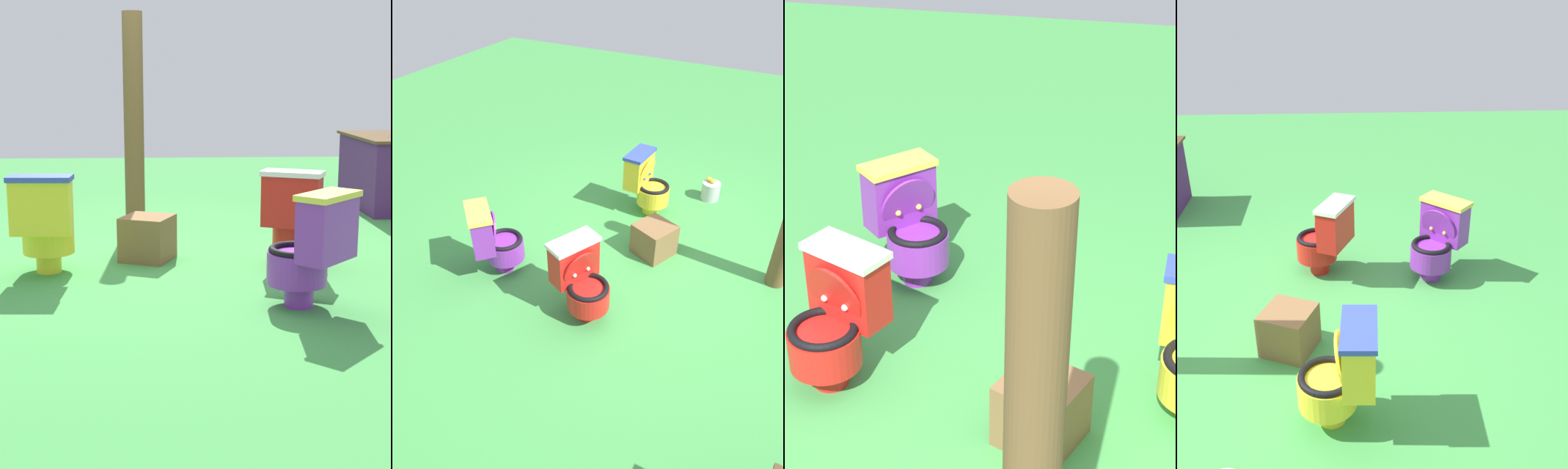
% 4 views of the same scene
% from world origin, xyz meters
% --- Properties ---
extents(ground, '(14.00, 14.00, 0.00)m').
position_xyz_m(ground, '(0.00, 0.00, 0.00)').
color(ground, '#429947').
extents(toilet_yellow, '(0.51, 0.44, 0.73)m').
position_xyz_m(toilet_yellow, '(0.51, -0.80, 0.37)').
color(toilet_yellow, yellow).
rests_on(toilet_yellow, ground).
extents(toilet_red, '(0.61, 0.57, 0.73)m').
position_xyz_m(toilet_red, '(0.36, 1.00, 0.37)').
color(toilet_red, red).
rests_on(toilet_red, ground).
extents(toilet_purple, '(0.63, 0.63, 0.73)m').
position_xyz_m(toilet_purple, '(1.37, 0.91, 0.37)').
color(toilet_purple, purple).
rests_on(toilet_purple, ground).
extents(small_crate, '(0.46, 0.46, 0.34)m').
position_xyz_m(small_crate, '(0.12, -0.09, 0.17)').
color(small_crate, brown).
rests_on(small_crate, ground).
extents(lemon_bucket, '(0.22, 0.22, 0.28)m').
position_xyz_m(lemon_bucket, '(-0.09, -1.42, 0.12)').
color(lemon_bucket, '#B7B7BF').
rests_on(lemon_bucket, ground).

